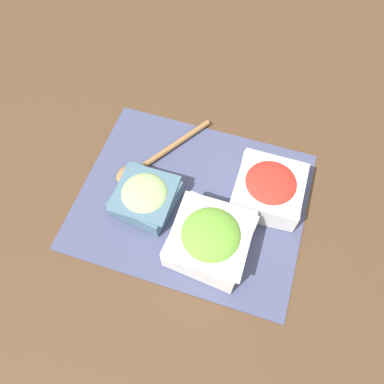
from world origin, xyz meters
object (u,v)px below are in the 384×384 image
at_px(lettuce_bowl, 210,239).
at_px(wooden_spoon, 145,164).
at_px(cucumber_bowl, 145,197).
at_px(tomato_bowl, 269,189).

distance_m(lettuce_bowl, wooden_spoon, 0.23).
distance_m(cucumber_bowl, tomato_bowl, 0.24).
bearing_deg(wooden_spoon, tomato_bowl, -179.23).
xyz_separation_m(tomato_bowl, lettuce_bowl, (0.08, 0.14, 0.00)).
distance_m(cucumber_bowl, wooden_spoon, 0.09).
xyz_separation_m(cucumber_bowl, tomato_bowl, (-0.23, -0.08, 0.01)).
bearing_deg(tomato_bowl, cucumber_bowl, 20.66).
height_order(lettuce_bowl, wooden_spoon, lettuce_bowl).
relative_size(tomato_bowl, lettuce_bowl, 0.89).
bearing_deg(lettuce_bowl, tomato_bowl, -119.93).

